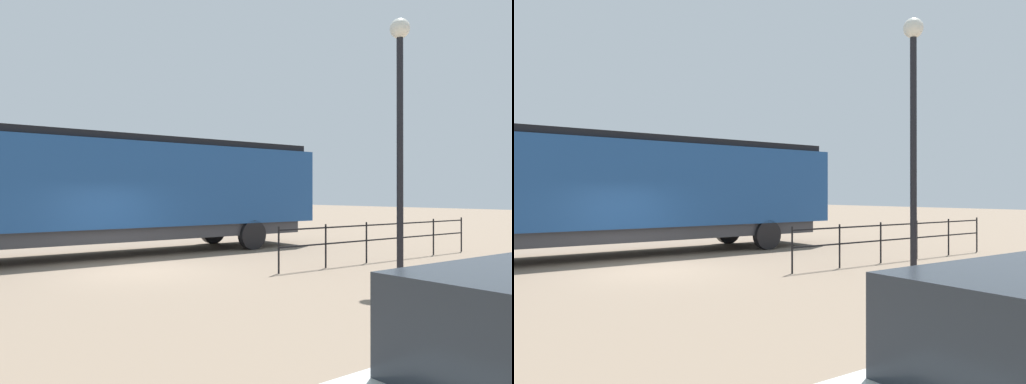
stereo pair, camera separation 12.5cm
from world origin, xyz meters
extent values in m
plane|color=#84705B|center=(0.00, 0.00, 0.00)|extent=(120.00, 120.00, 0.00)
cube|color=navy|center=(-3.74, 0.36, 2.40)|extent=(3.15, 16.30, 2.79)
cube|color=black|center=(-3.74, 7.50, 1.98)|extent=(3.02, 2.01, 1.95)
cube|color=black|center=(-3.74, 0.36, 3.91)|extent=(2.84, 15.65, 0.24)
cube|color=#38383D|center=(-3.74, 0.36, 0.78)|extent=(2.84, 15.00, 0.45)
cylinder|color=black|center=(-5.16, 5.57, 0.55)|extent=(0.30, 1.10, 1.10)
cylinder|color=black|center=(-2.31, 5.57, 0.55)|extent=(0.30, 1.10, 1.10)
cylinder|color=black|center=(5.07, 4.71, 3.00)|extent=(0.16, 0.16, 6.01)
sphere|color=silver|center=(5.07, 4.71, 6.15)|extent=(0.49, 0.49, 0.49)
cube|color=black|center=(2.68, 7.08, 1.14)|extent=(0.04, 8.51, 0.04)
cube|color=black|center=(2.68, 7.08, 0.68)|extent=(0.04, 8.51, 0.04)
cylinder|color=black|center=(2.68, 2.82, 0.62)|extent=(0.05, 0.05, 1.23)
cylinder|color=black|center=(2.68, 4.52, 0.62)|extent=(0.05, 0.05, 1.23)
cylinder|color=black|center=(2.68, 6.23, 0.62)|extent=(0.05, 0.05, 1.23)
cylinder|color=black|center=(2.68, 7.93, 0.62)|extent=(0.05, 0.05, 1.23)
cylinder|color=black|center=(2.68, 9.63, 0.62)|extent=(0.05, 0.05, 1.23)
cylinder|color=black|center=(2.68, 11.33, 0.62)|extent=(0.05, 0.05, 1.23)
camera|label=1|loc=(12.82, -5.37, 2.09)|focal=34.98mm
camera|label=2|loc=(12.89, -5.27, 2.09)|focal=34.98mm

